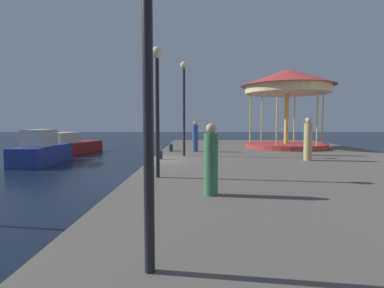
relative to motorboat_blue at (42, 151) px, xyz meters
name	(u,v)px	position (x,y,z in m)	size (l,w,h in m)	color
ground_plane	(151,177)	(7.24, -4.16, -0.78)	(120.00, 120.00, 0.00)	black
quay_dock	(289,168)	(13.63, -4.16, -0.38)	(12.78, 29.41, 0.80)	#5B564F
motorboat_blue	(42,151)	(0.00, 0.00, 0.00)	(1.89, 4.77, 2.08)	navy
motorboat_red	(72,146)	(-0.62, 5.78, -0.14)	(3.16, 5.72, 1.72)	maroon
carousel	(287,89)	(15.35, 2.17, 3.89)	(6.10, 6.10, 5.21)	#B23333
lamp_post_near_edge	(147,8)	(8.80, -14.46, 3.00)	(0.36, 0.36, 4.36)	black
lamp_post_mid_promenade	(157,88)	(8.14, -8.58, 2.80)	(0.36, 0.36, 4.02)	black
lamp_post_far_end	(184,93)	(8.72, -2.69, 3.22)	(0.36, 0.36, 4.74)	black
bollard_south	(171,147)	(7.80, 0.12, 0.22)	(0.24, 0.24, 0.40)	#2D2D33
bollard_center	(160,155)	(7.65, -4.03, 0.22)	(0.24, 0.24, 0.40)	#2D2D33
bollard_north	(171,148)	(7.86, -0.47, 0.22)	(0.24, 0.24, 0.40)	#2D2D33
person_far_corner	(195,137)	(9.28, -0.42, 0.86)	(0.34, 0.34, 1.78)	#2D4C8C
person_by_the_water	(308,140)	(14.37, -4.37, 0.92)	(0.34, 0.34, 1.91)	tan
person_near_carousel	(307,138)	(15.09, -2.28, 0.94)	(0.34, 0.34, 1.95)	#387247
person_mid_promenade	(211,162)	(9.69, -10.81, 0.82)	(0.34, 0.34, 1.71)	#387247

